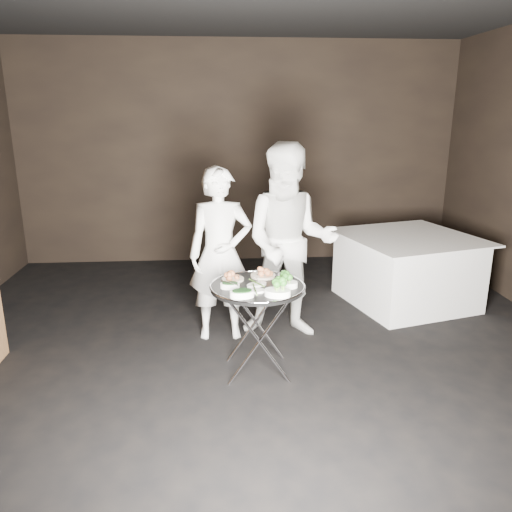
{
  "coord_description": "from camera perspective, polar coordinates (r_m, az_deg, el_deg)",
  "views": [
    {
      "loc": [
        -0.29,
        -3.49,
        2.06
      ],
      "look_at": [
        0.0,
        0.35,
        0.95
      ],
      "focal_mm": 35.0,
      "sensor_mm": 36.0,
      "label": 1
    }
  ],
  "objects": [
    {
      "name": "spinach_bowl_b",
      "position": [
        3.67,
        -1.6,
        -4.21
      ],
      "size": [
        0.2,
        0.14,
        0.08
      ],
      "rotation": [
        0.0,
        0.0,
        0.15
      ],
      "color": "white",
      "rests_on": "serving_tray"
    },
    {
      "name": "asparagus_plate_a",
      "position": [
        3.91,
        0.07,
        -3.21
      ],
      "size": [
        0.2,
        0.17,
        0.04
      ],
      "rotation": [
        0.0,
        0.0,
        0.52
      ],
      "color": "white",
      "rests_on": "serving_tray"
    },
    {
      "name": "broccoli_bowl_b",
      "position": [
        3.7,
        2.48,
        -4.05
      ],
      "size": [
        0.22,
        0.19,
        0.08
      ],
      "rotation": [
        0.0,
        0.0,
        -0.25
      ],
      "color": "white",
      "rests_on": "serving_tray"
    },
    {
      "name": "waiter_left",
      "position": [
        4.59,
        -4.1,
        0.18
      ],
      "size": [
        0.6,
        0.4,
        1.61
      ],
      "primitive_type": "imported",
      "rotation": [
        0.0,
        0.0,
        0.02
      ],
      "color": "white",
      "rests_on": "floor"
    },
    {
      "name": "potato_plate_a",
      "position": [
        4.04,
        -2.67,
        -2.39
      ],
      "size": [
        0.18,
        0.18,
        0.06
      ],
      "rotation": [
        0.0,
        0.0,
        0.36
      ],
      "color": "beige",
      "rests_on": "serving_tray"
    },
    {
      "name": "broccoli_bowl_a",
      "position": [
        3.89,
        3.49,
        -3.11
      ],
      "size": [
        0.19,
        0.15,
        0.07
      ],
      "rotation": [
        0.0,
        0.0,
        -0.17
      ],
      "color": "white",
      "rests_on": "serving_tray"
    },
    {
      "name": "spinach_bowl_a",
      "position": [
        3.86,
        -3.0,
        -3.3
      ],
      "size": [
        0.16,
        0.12,
        0.06
      ],
      "rotation": [
        0.0,
        0.0,
        -0.12
      ],
      "color": "white",
      "rests_on": "serving_tray"
    },
    {
      "name": "wall_back",
      "position": [
        7.04,
        -2.04,
        11.54
      ],
      "size": [
        6.0,
        0.05,
        3.0
      ],
      "primitive_type": "cube",
      "color": "black",
      "rests_on": "floor"
    },
    {
      "name": "serving_tray",
      "position": [
        3.93,
        0.17,
        -3.54
      ],
      "size": [
        0.76,
        0.76,
        0.04
      ],
      "color": "black",
      "rests_on": "tray_stand"
    },
    {
      "name": "dining_table",
      "position": [
        5.78,
        16.81,
        -1.47
      ],
      "size": [
        1.34,
        1.34,
        0.76
      ],
      "rotation": [
        0.0,
        0.0,
        0.27
      ],
      "color": "white",
      "rests_on": "floor"
    },
    {
      "name": "potato_plate_b",
      "position": [
        4.12,
        0.8,
        -1.94
      ],
      "size": [
        0.21,
        0.21,
        0.08
      ],
      "rotation": [
        0.0,
        0.0,
        0.3
      ],
      "color": "beige",
      "rests_on": "serving_tray"
    },
    {
      "name": "greens_bowl",
      "position": [
        4.06,
        3.28,
        -2.3
      ],
      "size": [
        0.11,
        0.11,
        0.06
      ],
      "rotation": [
        0.0,
        0.0,
        0.24
      ],
      "color": "white",
      "rests_on": "serving_tray"
    },
    {
      "name": "asparagus_plate_b",
      "position": [
        3.78,
        -0.12,
        -3.93
      ],
      "size": [
        0.17,
        0.1,
        0.03
      ],
      "rotation": [
        0.0,
        0.0,
        0.04
      ],
      "color": "white",
      "rests_on": "serving_tray"
    },
    {
      "name": "waiter_right",
      "position": [
        4.6,
        3.88,
        1.56
      ],
      "size": [
        0.98,
        0.81,
        1.82
      ],
      "primitive_type": "imported",
      "rotation": [
        0.0,
        0.0,
        -0.15
      ],
      "color": "white",
      "rests_on": "floor"
    },
    {
      "name": "serving_utensils",
      "position": [
        3.97,
        0.33,
        -2.43
      ],
      "size": [
        0.57,
        0.4,
        0.01
      ],
      "color": "silver",
      "rests_on": "serving_tray"
    },
    {
      "name": "floor",
      "position": [
        4.08,
        0.32,
        -14.67
      ],
      "size": [
        6.0,
        7.0,
        0.05
      ],
      "primitive_type": "cube",
      "color": "black",
      "rests_on": "ground"
    },
    {
      "name": "tray_stand",
      "position": [
        4.05,
        0.16,
        -7.93
      ],
      "size": [
        0.5,
        0.42,
        0.73
      ],
      "rotation": [
        0.0,
        0.0,
        0.1
      ],
      "color": "silver",
      "rests_on": "floor"
    }
  ]
}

